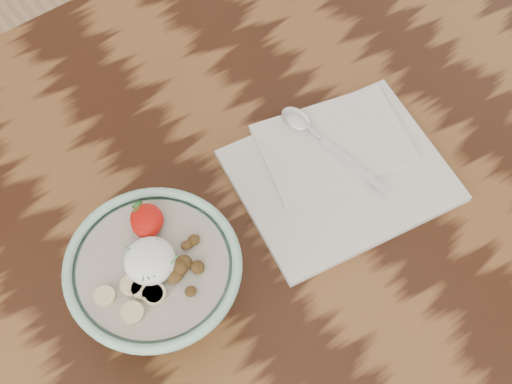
# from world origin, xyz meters

# --- Properties ---
(table) EXTENTS (1.60, 0.90, 0.75)m
(table) POSITION_xyz_m (0.00, 0.00, 0.66)
(table) COLOR black
(table) RESTS_ON ground
(breakfast_bowl) EXTENTS (0.20, 0.20, 0.13)m
(breakfast_bowl) POSITION_xyz_m (-0.10, -0.06, 0.82)
(breakfast_bowl) COLOR #96CAB1
(breakfast_bowl) RESTS_ON table
(napkin) EXTENTS (0.30, 0.26, 0.02)m
(napkin) POSITION_xyz_m (0.19, -0.04, 0.76)
(napkin) COLOR silver
(napkin) RESTS_ON table
(spoon) EXTENTS (0.05, 0.19, 0.01)m
(spoon) POSITION_xyz_m (0.19, 0.02, 0.77)
(spoon) COLOR silver
(spoon) RESTS_ON napkin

